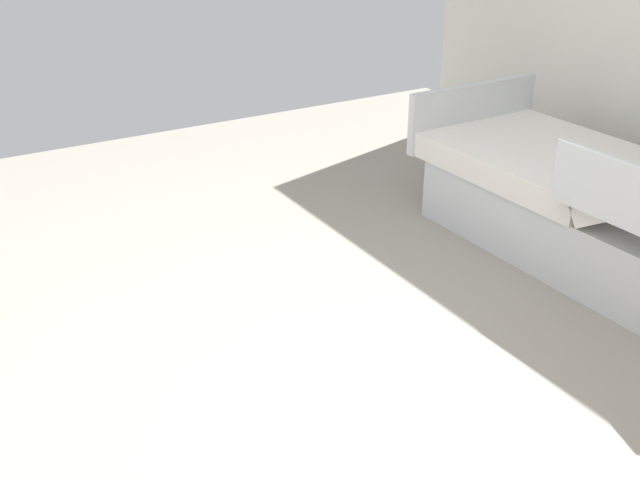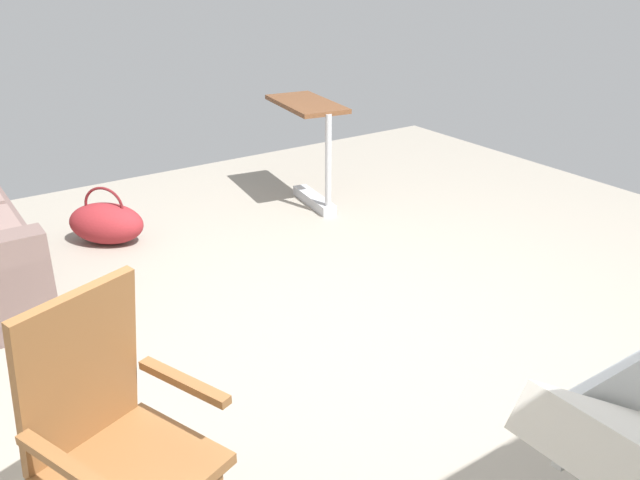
# 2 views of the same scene
# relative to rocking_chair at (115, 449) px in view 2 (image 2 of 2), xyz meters

# --- Properties ---
(ground_plane) EXTENTS (6.86, 6.86, 0.00)m
(ground_plane) POSITION_rel_rocking_chair_xyz_m (0.69, -1.55, -0.50)
(ground_plane) COLOR gray
(rocking_chair) EXTENTS (0.88, 0.71, 1.05)m
(rocking_chair) POSITION_rel_rocking_chair_xyz_m (0.00, 0.00, 0.00)
(rocking_chair) COLOR brown
(rocking_chair) RESTS_ON ground
(overbed_table) EXTENTS (0.87, 0.51, 0.84)m
(overbed_table) POSITION_rel_rocking_chair_xyz_m (2.63, -2.50, 0.03)
(overbed_table) COLOR #B2B5BA
(overbed_table) RESTS_ON ground
(duffel_bag) EXTENTS (0.62, 0.62, 0.43)m
(duffel_bag) POSITION_rel_rocking_chair_xyz_m (2.77, -0.82, -0.35)
(duffel_bag) COLOR maroon
(duffel_bag) RESTS_ON ground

